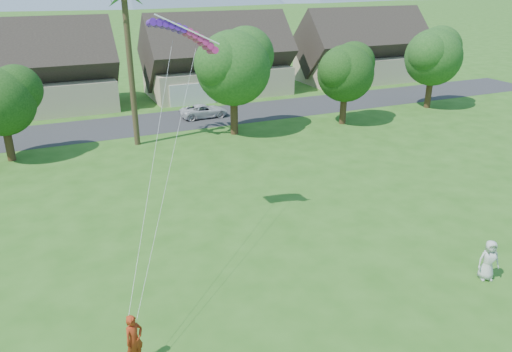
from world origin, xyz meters
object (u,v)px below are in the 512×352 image
kite_flyer (134,340)px  parked_car (204,111)px  watcher (489,260)px  parafoil_kite (185,31)px

kite_flyer → parked_car: 31.83m
watcher → kite_flyer: bearing=-161.2°
parked_car → parafoil_kite: bearing=159.3°
kite_flyer → watcher: (15.02, -1.07, -0.03)m
parked_car → watcher: bearing=-175.8°
kite_flyer → parafoil_kite: size_ratio=0.56×
parked_car → parafoil_kite: size_ratio=1.30×
kite_flyer → watcher: size_ratio=1.03×
watcher → parked_car: (-2.80, 30.46, -0.32)m
parked_car → parafoil_kite: parafoil_kite is taller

